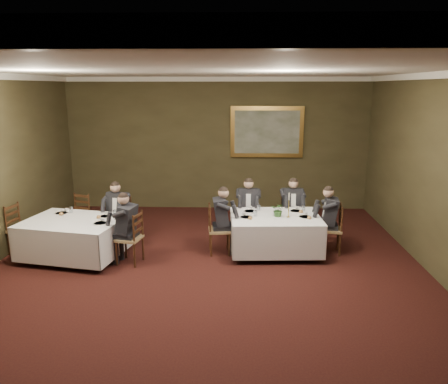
# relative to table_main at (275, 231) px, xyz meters

# --- Properties ---
(ground) EXTENTS (10.00, 10.00, 0.00)m
(ground) POSITION_rel_table_main_xyz_m (-1.30, -1.68, -0.45)
(ground) COLOR black
(ground) RESTS_ON ground
(ceiling) EXTENTS (8.00, 10.00, 0.10)m
(ceiling) POSITION_rel_table_main_xyz_m (-1.30, -1.68, 3.05)
(ceiling) COLOR silver
(ceiling) RESTS_ON back_wall
(back_wall) EXTENTS (8.00, 0.10, 3.50)m
(back_wall) POSITION_rel_table_main_xyz_m (-1.30, 3.32, 1.30)
(back_wall) COLOR #352F1A
(back_wall) RESTS_ON ground
(crown_molding) EXTENTS (8.00, 10.00, 0.12)m
(crown_molding) POSITION_rel_table_main_xyz_m (-1.30, -1.68, 2.99)
(crown_molding) COLOR white
(crown_molding) RESTS_ON back_wall
(table_main) EXTENTS (1.83, 1.43, 0.67)m
(table_main) POSITION_rel_table_main_xyz_m (0.00, 0.00, 0.00)
(table_main) COLOR black
(table_main) RESTS_ON ground
(table_second) EXTENTS (2.06, 1.71, 0.67)m
(table_second) POSITION_rel_table_main_xyz_m (-3.90, -0.40, 0.00)
(table_second) COLOR black
(table_second) RESTS_ON ground
(chair_main_backleft) EXTENTS (0.45, 0.43, 1.00)m
(chair_main_backleft) POSITION_rel_table_main_xyz_m (-0.52, 0.88, -0.17)
(chair_main_backleft) COLOR #94784B
(chair_main_backleft) RESTS_ON ground
(diner_main_backleft) EXTENTS (0.43, 0.49, 1.35)m
(diner_main_backleft) POSITION_rel_table_main_xyz_m (-0.52, 0.87, 0.06)
(diner_main_backleft) COLOR black
(diner_main_backleft) RESTS_ON chair_main_backleft
(chair_main_backright) EXTENTS (0.47, 0.46, 1.00)m
(chair_main_backright) POSITION_rel_table_main_xyz_m (0.43, 0.93, -0.17)
(chair_main_backright) COLOR #94784B
(chair_main_backright) RESTS_ON ground
(diner_main_backright) EXTENTS (0.44, 0.51, 1.35)m
(diner_main_backright) POSITION_rel_table_main_xyz_m (0.43, 0.92, 0.06)
(diner_main_backright) COLOR black
(diner_main_backright) RESTS_ON chair_main_backright
(chair_main_endleft) EXTENTS (0.47, 0.48, 1.00)m
(chair_main_endleft) POSITION_rel_table_main_xyz_m (-1.12, -0.06, -0.17)
(chair_main_endleft) COLOR #94784B
(chair_main_endleft) RESTS_ON ground
(diner_main_endleft) EXTENTS (0.52, 0.45, 1.35)m
(diner_main_endleft) POSITION_rel_table_main_xyz_m (-1.11, -0.05, 0.06)
(diner_main_endleft) COLOR black
(diner_main_endleft) RESTS_ON chair_main_endleft
(chair_main_endright) EXTENTS (0.47, 0.49, 1.00)m
(chair_main_endright) POSITION_rel_table_main_xyz_m (1.12, 0.05, -0.17)
(chair_main_endright) COLOR #94784B
(chair_main_endright) RESTS_ON ground
(diner_main_endright) EXTENTS (0.53, 0.46, 1.35)m
(diner_main_endright) POSITION_rel_table_main_xyz_m (1.11, 0.05, 0.06)
(diner_main_endright) COLOR black
(diner_main_endright) RESTS_ON chair_main_endright
(chair_sec_backleft) EXTENTS (0.56, 0.55, 1.00)m
(chair_sec_backleft) POSITION_rel_table_main_xyz_m (-4.21, 0.62, -0.17)
(chair_sec_backleft) COLOR #94784B
(chair_sec_backleft) RESTS_ON ground
(chair_sec_backright) EXTENTS (0.53, 0.52, 1.00)m
(chair_sec_backright) POSITION_rel_table_main_xyz_m (-3.24, 0.43, -0.17)
(chair_sec_backright) COLOR #94784B
(chair_sec_backright) RESTS_ON ground
(diner_sec_backright) EXTENTS (0.51, 0.56, 1.35)m
(diner_sec_backright) POSITION_rel_table_main_xyz_m (-3.24, 0.42, 0.06)
(diner_sec_backright) COLOR black
(diner_sec_backright) RESTS_ON chair_sec_backright
(chair_sec_endright) EXTENTS (0.50, 0.52, 1.00)m
(chair_sec_endright) POSITION_rel_table_main_xyz_m (-2.76, -0.62, -0.17)
(chair_sec_endright) COLOR #94784B
(chair_sec_endright) RESTS_ON ground
(diner_sec_endright) EXTENTS (0.55, 0.49, 1.35)m
(diner_sec_endright) POSITION_rel_table_main_xyz_m (-2.77, -0.61, 0.06)
(diner_sec_endright) COLOR black
(diner_sec_endright) RESTS_ON chair_sec_endright
(chair_sec_endleft) EXTENTS (0.50, 0.52, 1.00)m
(chair_sec_endleft) POSITION_rel_table_main_xyz_m (-5.04, -0.18, -0.17)
(chair_sec_endleft) COLOR #94784B
(chair_sec_endleft) RESTS_ON ground
(centerpiece) EXTENTS (0.33, 0.31, 0.29)m
(centerpiece) POSITION_rel_table_main_xyz_m (0.05, -0.03, 0.46)
(centerpiece) COLOR #2D5926
(centerpiece) RESTS_ON table_main
(candlestick) EXTENTS (0.07, 0.07, 0.51)m
(candlestick) POSITION_rel_table_main_xyz_m (0.25, -0.07, 0.50)
(candlestick) COLOR #B19336
(candlestick) RESTS_ON table_main
(place_setting_table_main) EXTENTS (0.33, 0.31, 0.14)m
(place_setting_table_main) POSITION_rel_table_main_xyz_m (-0.44, 0.37, 0.35)
(place_setting_table_main) COLOR white
(place_setting_table_main) RESTS_ON table_main
(place_setting_table_second) EXTENTS (0.33, 0.31, 0.14)m
(place_setting_table_second) POSITION_rel_table_main_xyz_m (-4.26, 0.10, 0.35)
(place_setting_table_second) COLOR white
(place_setting_table_second) RESTS_ON table_second
(painting) EXTENTS (1.91, 0.09, 1.34)m
(painting) POSITION_rel_table_main_xyz_m (0.00, 3.25, 1.64)
(painting) COLOR #BC9245
(painting) RESTS_ON back_wall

